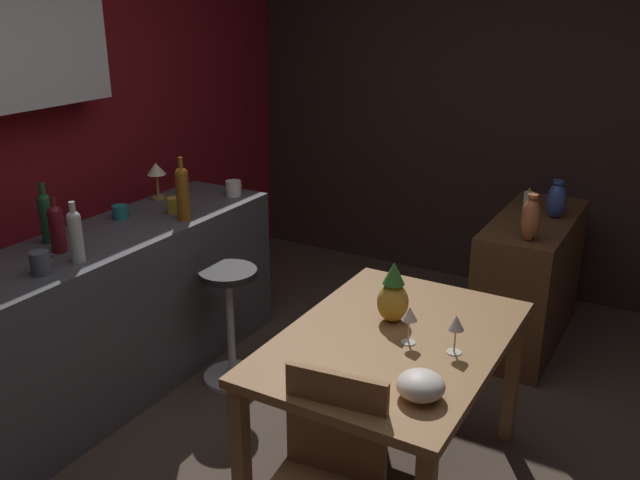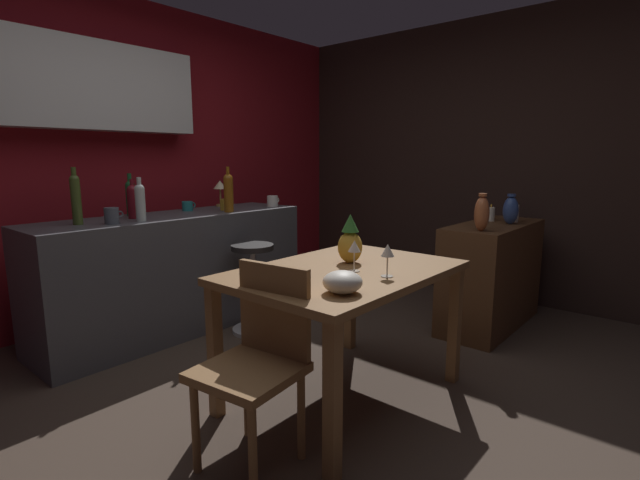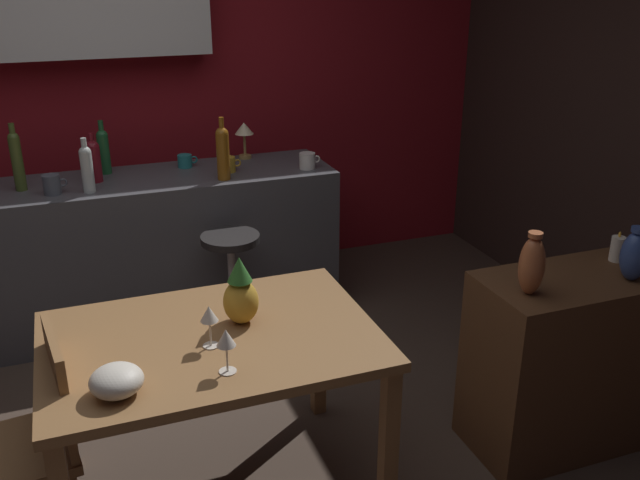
# 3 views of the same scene
# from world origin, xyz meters

# --- Properties ---
(ground_plane) EXTENTS (9.00, 9.00, 0.00)m
(ground_plane) POSITION_xyz_m (0.00, 0.00, 0.00)
(ground_plane) COLOR #47382D
(wall_kitchen_back) EXTENTS (5.20, 0.33, 2.60)m
(wall_kitchen_back) POSITION_xyz_m (-0.06, 2.08, 1.41)
(wall_kitchen_back) COLOR maroon
(wall_kitchen_back) RESTS_ON ground_plane
(dining_table) EXTENTS (1.25, 0.87, 0.74)m
(dining_table) POSITION_xyz_m (0.06, -0.21, 0.65)
(dining_table) COLOR olive
(dining_table) RESTS_ON ground_plane
(kitchen_counter) EXTENTS (2.10, 0.60, 0.90)m
(kitchen_counter) POSITION_xyz_m (0.08, 1.44, 0.45)
(kitchen_counter) COLOR #4C4C51
(kitchen_counter) RESTS_ON ground_plane
(sideboard_cabinet) EXTENTS (1.10, 0.44, 0.82)m
(sideboard_cabinet) POSITION_xyz_m (1.73, -0.40, 0.41)
(sideboard_cabinet) COLOR #56351E
(sideboard_cabinet) RESTS_ON ground_plane
(chair_near_window) EXTENTS (0.45, 0.45, 0.87)m
(chair_near_window) POSITION_xyz_m (-0.61, -0.25, 0.48)
(chair_near_window) COLOR olive
(chair_near_window) RESTS_ON ground_plane
(bar_stool) EXTENTS (0.34, 0.34, 0.68)m
(bar_stool) POSITION_xyz_m (0.40, 0.92, 0.37)
(bar_stool) COLOR #262323
(bar_stool) RESTS_ON ground_plane
(wine_glass_left) EXTENTS (0.07, 0.07, 0.16)m
(wine_glass_left) POSITION_xyz_m (0.04, -0.29, 0.87)
(wine_glass_left) COLOR silver
(wine_glass_left) RESTS_ON dining_table
(wine_glass_right) EXTENTS (0.07, 0.07, 0.17)m
(wine_glass_right) POSITION_xyz_m (0.06, -0.48, 0.87)
(wine_glass_right) COLOR silver
(wine_glass_right) RESTS_ON dining_table
(pineapple_centerpiece) EXTENTS (0.14, 0.14, 0.28)m
(pineapple_centerpiece) POSITION_xyz_m (0.19, -0.14, 0.86)
(pineapple_centerpiece) COLOR gold
(pineapple_centerpiece) RESTS_ON dining_table
(fruit_bowl) EXTENTS (0.18, 0.18, 0.10)m
(fruit_bowl) POSITION_xyz_m (-0.31, -0.48, 0.79)
(fruit_bowl) COLOR beige
(fruit_bowl) RESTS_ON dining_table
(wine_bottle_clear) EXTENTS (0.07, 0.07, 0.30)m
(wine_bottle_clear) POSITION_xyz_m (-0.28, 1.27, 1.04)
(wine_bottle_clear) COLOR silver
(wine_bottle_clear) RESTS_ON kitchen_counter
(wine_bottle_green) EXTENTS (0.07, 0.07, 0.31)m
(wine_bottle_green) POSITION_xyz_m (-0.17, 1.61, 1.04)
(wine_bottle_green) COLOR #1E592D
(wine_bottle_green) RESTS_ON kitchen_counter
(wine_bottle_amber) EXTENTS (0.07, 0.07, 0.36)m
(wine_bottle_amber) POSITION_xyz_m (0.46, 1.25, 1.06)
(wine_bottle_amber) COLOR #8C5114
(wine_bottle_amber) RESTS_ON kitchen_counter
(wine_bottle_ruby) EXTENTS (0.08, 0.08, 0.28)m
(wine_bottle_ruby) POSITION_xyz_m (-0.23, 1.46, 1.03)
(wine_bottle_ruby) COLOR maroon
(wine_bottle_ruby) RESTS_ON kitchen_counter
(wine_bottle_olive) EXTENTS (0.06, 0.06, 0.37)m
(wine_bottle_olive) POSITION_xyz_m (-0.62, 1.44, 1.08)
(wine_bottle_olive) COLOR #475623
(wine_bottle_olive) RESTS_ON kitchen_counter
(cup_teal) EXTENTS (0.12, 0.09, 0.08)m
(cup_teal) POSITION_xyz_m (0.30, 1.58, 0.94)
(cup_teal) COLOR teal
(cup_teal) RESTS_ON kitchen_counter
(cup_white) EXTENTS (0.13, 0.10, 0.10)m
(cup_white) POSITION_xyz_m (0.98, 1.30, 0.95)
(cup_white) COLOR white
(cup_white) RESTS_ON kitchen_counter
(cup_mustard) EXTENTS (0.11, 0.07, 0.09)m
(cup_mustard) POSITION_xyz_m (0.52, 1.39, 0.95)
(cup_mustard) COLOR gold
(cup_mustard) RESTS_ON kitchen_counter
(cup_slate) EXTENTS (0.13, 0.09, 0.11)m
(cup_slate) POSITION_xyz_m (-0.46, 1.30, 0.95)
(cup_slate) COLOR #515660
(cup_slate) RESTS_ON kitchen_counter
(counter_lamp) EXTENTS (0.12, 0.12, 0.23)m
(counter_lamp) POSITION_xyz_m (0.69, 1.65, 1.07)
(counter_lamp) COLOR #A58447
(counter_lamp) RESTS_ON kitchen_counter
(pillar_candle_short) EXTENTS (0.06, 0.06, 0.14)m
(pillar_candle_short) POSITION_xyz_m (1.86, -0.32, 0.88)
(pillar_candle_short) COLOR white
(pillar_candle_short) RESTS_ON sideboard_cabinet
(vase_ceramic_blue) EXTENTS (0.11, 0.11, 0.23)m
(vase_ceramic_blue) POSITION_xyz_m (1.78, -0.50, 0.93)
(vase_ceramic_blue) COLOR #334C8C
(vase_ceramic_blue) RESTS_ON sideboard_cabinet
(vase_copper) EXTENTS (0.10, 0.10, 0.26)m
(vase_copper) POSITION_xyz_m (1.30, -0.46, 0.95)
(vase_copper) COLOR #B26038
(vase_copper) RESTS_ON sideboard_cabinet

